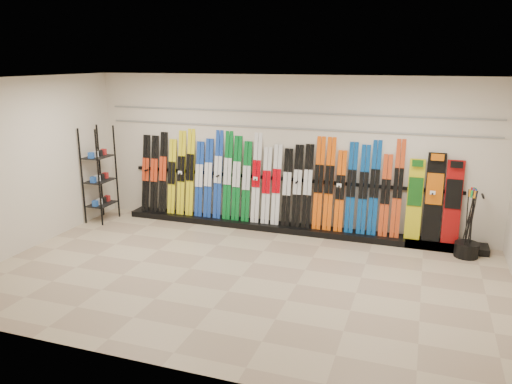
% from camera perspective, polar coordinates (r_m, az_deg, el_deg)
% --- Properties ---
extents(floor, '(8.00, 8.00, 0.00)m').
position_cam_1_polar(floor, '(7.89, -1.69, -9.59)').
color(floor, tan).
rests_on(floor, ground).
extents(back_wall, '(8.00, 0.00, 8.00)m').
position_cam_1_polar(back_wall, '(9.72, 3.44, 4.39)').
color(back_wall, beige).
rests_on(back_wall, floor).
extents(left_wall, '(0.00, 5.00, 5.00)m').
position_cam_1_polar(left_wall, '(9.54, -24.89, 2.82)').
color(left_wall, beige).
rests_on(left_wall, floor).
extents(ceiling, '(8.00, 8.00, 0.00)m').
position_cam_1_polar(ceiling, '(7.19, -1.87, 12.73)').
color(ceiling, silver).
rests_on(ceiling, back_wall).
extents(ski_rack_base, '(8.00, 0.40, 0.12)m').
position_cam_1_polar(ski_rack_base, '(9.83, 4.23, -4.20)').
color(ski_rack_base, black).
rests_on(ski_rack_base, floor).
extents(skis, '(5.37, 0.30, 1.81)m').
position_cam_1_polar(skis, '(9.84, 0.64, 1.24)').
color(skis, black).
rests_on(skis, ski_rack_base).
extents(snowboards, '(0.92, 0.24, 1.57)m').
position_cam_1_polar(snowboards, '(9.39, 19.69, -0.81)').
color(snowboards, gold).
rests_on(snowboards, ski_rack_base).
extents(accessory_rack, '(0.40, 0.60, 1.96)m').
position_cam_1_polar(accessory_rack, '(10.76, -17.45, 1.93)').
color(accessory_rack, black).
rests_on(accessory_rack, floor).
extents(pole_bin, '(0.40, 0.40, 0.25)m').
position_cam_1_polar(pole_bin, '(9.30, 22.91, -6.09)').
color(pole_bin, black).
rests_on(pole_bin, floor).
extents(ski_poles, '(0.16, 0.38, 1.18)m').
position_cam_1_polar(ski_poles, '(9.14, 23.23, -3.28)').
color(ski_poles, black).
rests_on(ski_poles, pole_bin).
extents(slatwall_rail_0, '(7.60, 0.02, 0.03)m').
position_cam_1_polar(slatwall_rail_0, '(9.63, 3.45, 7.29)').
color(slatwall_rail_0, gray).
rests_on(slatwall_rail_0, back_wall).
extents(slatwall_rail_1, '(7.60, 0.02, 0.03)m').
position_cam_1_polar(slatwall_rail_1, '(9.59, 3.48, 9.07)').
color(slatwall_rail_1, gray).
rests_on(slatwall_rail_1, back_wall).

